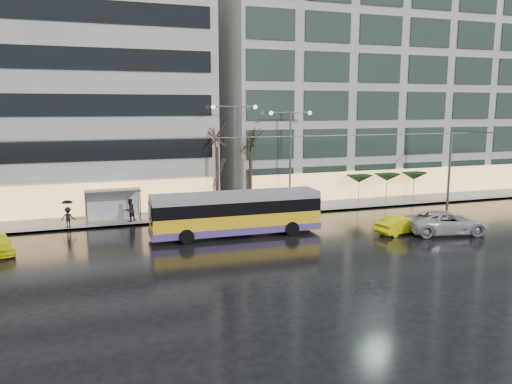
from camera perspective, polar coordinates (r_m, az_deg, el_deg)
name	(u,v)px	position (r m, az deg, el deg)	size (l,w,h in m)	color
ground	(253,250)	(32.04, -0.39, -6.61)	(140.00, 140.00, 0.00)	black
sidewalk	(226,206)	(45.63, -3.50, -1.61)	(80.00, 10.00, 0.15)	gray
kerb	(241,217)	(40.97, -1.69, -2.90)	(80.00, 0.10, 0.15)	slate
building_left	(6,82)	(48.69, -26.68, 11.21)	(34.00, 14.00, 22.00)	#A9A7A2
building_right	(365,73)	(56.19, 12.38, 13.18)	(32.00, 14.00, 25.00)	#A9A7A2
trolleybus	(236,215)	(35.25, -2.28, -2.59)	(12.03, 4.78, 5.56)	yellow
catenary	(233,169)	(38.93, -2.65, 2.67)	(42.24, 5.12, 7.00)	#595B60
bus_shelter	(108,199)	(40.54, -16.59, -0.72)	(4.20, 1.60, 2.51)	#595B60
street_lamp_near	(235,144)	(41.78, -2.44, 5.55)	(3.96, 0.36, 9.03)	#595B60
street_lamp_far	(290,145)	(43.45, 3.94, 5.33)	(3.96, 0.36, 8.53)	#595B60
tree_a	(217,131)	(41.51, -4.53, 7.01)	(3.20, 3.20, 8.40)	black
tree_b	(250,138)	(42.57, -0.64, 6.18)	(3.20, 3.20, 7.70)	black
parasol_a	(359,179)	(47.09, 11.69, 1.48)	(2.50, 2.50, 2.65)	#595B60
parasol_b	(387,177)	(48.67, 14.75, 1.62)	(2.50, 2.50, 2.65)	#595B60
parasol_c	(414,176)	(50.37, 17.61, 1.75)	(2.50, 2.50, 2.65)	#595B60
taxi_b	(401,225)	(37.41, 16.21, -3.60)	(1.37, 3.92, 1.29)	#F4ED0C
sedan_silver	(446,222)	(38.39, 20.92, -3.27)	(2.70, 5.86, 1.63)	#B5B5BA
pedestrian_a	(120,200)	(41.41, -15.32, -0.93)	(0.98, 1.00, 2.19)	black
pedestrian_b	(130,210)	(40.24, -14.22, -2.01)	(1.10, 1.06, 1.79)	black
pedestrian_c	(68,213)	(39.44, -20.70, -2.25)	(1.12, 1.01, 2.11)	black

